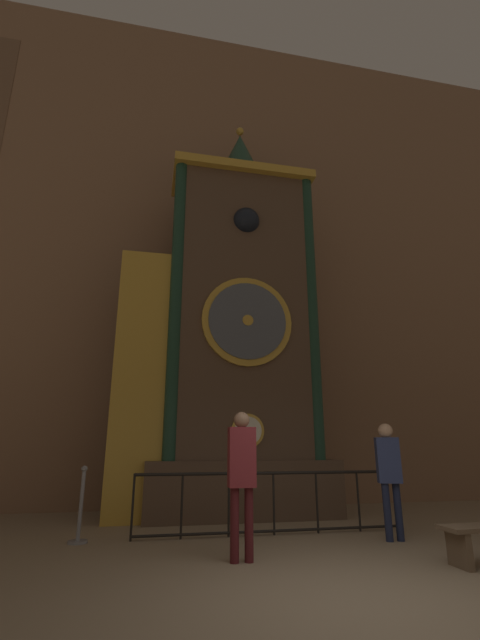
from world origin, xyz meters
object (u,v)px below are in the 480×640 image
object	(u,v)px
stanchion_post	(80,517)
clock_tower	(227,333)
visitor_near	(242,469)
visitor_far	(389,468)

from	to	relation	value
stanchion_post	clock_tower	bearing A→B (deg)	36.78
clock_tower	visitor_near	bearing A→B (deg)	-96.53
visitor_near	stanchion_post	xyz separation A→B (m)	(-2.10, 1.53, -0.72)
stanchion_post	visitor_far	bearing A→B (deg)	-10.29
stanchion_post	visitor_near	bearing A→B (deg)	-36.15
visitor_far	clock_tower	bearing A→B (deg)	146.87
visitor_near	stanchion_post	distance (m)	2.70
clock_tower	stanchion_post	world-z (taller)	clock_tower
clock_tower	visitor_far	distance (m)	4.34
clock_tower	visitor_far	xyz separation A→B (m)	(2.07, -2.69, -2.71)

